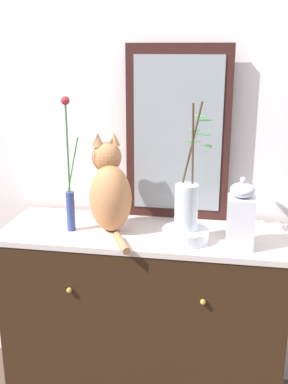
# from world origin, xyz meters

# --- Properties ---
(wall_back) EXTENTS (4.40, 0.08, 2.60)m
(wall_back) POSITION_xyz_m (0.00, 0.30, 1.30)
(wall_back) COLOR white
(wall_back) RESTS_ON ground_plane
(sideboard) EXTENTS (1.27, 0.46, 0.89)m
(sideboard) POSITION_xyz_m (0.00, -0.00, 0.45)
(sideboard) COLOR black
(sideboard) RESTS_ON ground_plane
(mirror_leaning) EXTENTS (0.47, 0.03, 0.80)m
(mirror_leaning) POSITION_xyz_m (0.12, 0.20, 1.29)
(mirror_leaning) COLOR #341815
(mirror_leaning) RESTS_ON sideboard
(cat_sitting) EXTENTS (0.27, 0.40, 0.43)m
(cat_sitting) POSITION_xyz_m (-0.15, -0.01, 1.07)
(cat_sitting) COLOR #B9784B
(cat_sitting) RESTS_ON sideboard
(vase_slim_green) EXTENTS (0.07, 0.04, 0.59)m
(vase_slim_green) POSITION_xyz_m (-0.32, -0.05, 1.08)
(vase_slim_green) COLOR navy
(vase_slim_green) RESTS_ON sideboard
(bowl_porcelain) EXTENTS (0.20, 0.20, 0.05)m
(bowl_porcelain) POSITION_xyz_m (0.19, -0.08, 0.92)
(bowl_porcelain) COLOR white
(bowl_porcelain) RESTS_ON sideboard
(vase_glass_clear) EXTENTS (0.15, 0.17, 0.53)m
(vase_glass_clear) POSITION_xyz_m (0.19, -0.08, 1.06)
(vase_glass_clear) COLOR silver
(vase_glass_clear) RESTS_ON bowl_porcelain
(jar_lidded_porcelain) EXTENTS (0.11, 0.11, 0.29)m
(jar_lidded_porcelain) POSITION_xyz_m (0.41, -0.11, 1.03)
(jar_lidded_porcelain) COLOR white
(jar_lidded_porcelain) RESTS_ON sideboard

